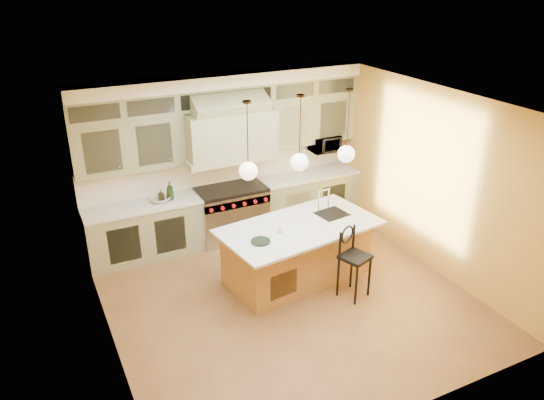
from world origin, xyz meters
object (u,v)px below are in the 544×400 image
range (232,212)px  counter_stool (353,258)px  kitchen_island (298,250)px  microwave (325,144)px

range → counter_stool: counter_stool is taller
kitchen_island → microwave: (1.54, 1.80, 0.98)m
range → kitchen_island: bearing=-76.5°
range → kitchen_island: (0.41, -1.70, -0.01)m
kitchen_island → microwave: 2.57m
range → microwave: bearing=3.1°
counter_stool → microwave: size_ratio=2.02×
kitchen_island → microwave: bearing=41.7°
range → microwave: microwave is taller
range → kitchen_island: 1.74m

